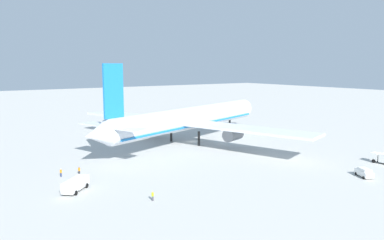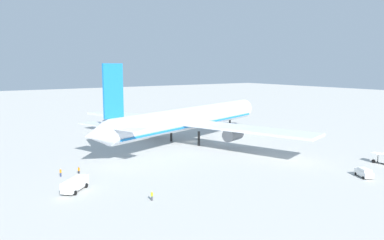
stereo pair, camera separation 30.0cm
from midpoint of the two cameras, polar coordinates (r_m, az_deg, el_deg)
name	(u,v)px [view 1 (the left image)]	position (r m, az deg, el deg)	size (l,w,h in m)	color
ground_plane	(191,142)	(116.82, -0.21, -3.32)	(600.00, 600.00, 0.00)	#B2B2AD
airliner	(189,119)	(114.52, -0.58, 0.19)	(75.77, 79.73, 23.95)	silver
service_truck_0	(384,158)	(101.58, 27.03, -5.17)	(2.60, 5.56, 2.46)	white
service_truck_1	(76,184)	(74.74, -17.36, -9.26)	(6.43, 6.43, 2.35)	white
service_van	(364,172)	(87.94, 24.60, -7.24)	(3.66, 4.74, 1.97)	white
baggage_cart_0	(224,114)	(181.70, 4.78, 0.87)	(2.64, 2.95, 0.40)	gray
ground_worker_0	(61,173)	(85.11, -19.40, -7.55)	(0.56, 0.56, 1.76)	navy
ground_worker_1	(79,171)	(85.71, -16.87, -7.37)	(0.50, 0.50, 1.64)	black
ground_worker_2	(153,196)	(67.10, -6.13, -11.40)	(0.47, 0.47, 1.69)	#3F3F47
traffic_cone_0	(126,123)	(154.37, -10.02, -0.52)	(0.36, 0.36, 0.55)	orange
traffic_cone_1	(156,121)	(159.93, -5.55, -0.13)	(0.36, 0.36, 0.55)	orange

